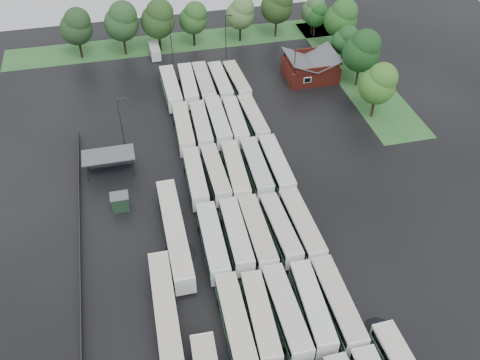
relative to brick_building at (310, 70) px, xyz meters
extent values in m
plane|color=black|center=(-24.00, -42.77, -1.87)|extent=(160.00, 160.00, 0.00)
cube|color=maroon|center=(0.00, 0.03, -0.17)|extent=(10.00, 8.00, 3.40)
cube|color=#4C4F51|center=(-2.50, 0.03, 2.43)|extent=(5.07, 8.60, 2.19)
cube|color=#4C4F51|center=(2.50, 0.03, 2.43)|extent=(5.07, 8.60, 2.19)
cube|color=maroon|center=(0.00, -3.97, 2.03)|extent=(9.00, 0.20, 1.20)
cube|color=silver|center=(-2.00, -4.02, 0.13)|extent=(1.60, 0.12, 1.20)
cylinder|color=#2D2D30|center=(-44.80, -22.77, -0.17)|extent=(0.16, 0.16, 3.40)
cylinder|color=#2D2D30|center=(-37.60, -22.77, -0.17)|extent=(0.16, 0.16, 3.40)
cylinder|color=#2D2D30|center=(-44.80, -19.57, -0.17)|extent=(0.16, 0.16, 3.40)
cylinder|color=#2D2D30|center=(-37.60, -19.57, -0.17)|extent=(0.16, 0.16, 3.40)
cube|color=#4C4F51|center=(-41.20, -21.17, 1.63)|extent=(8.20, 4.20, 0.15)
cube|color=navy|center=(-41.20, -19.27, -0.27)|extent=(7.60, 0.08, 2.60)
cube|color=#1A341F|center=(-40.20, -30.17, -0.62)|extent=(2.50, 2.00, 2.50)
cube|color=#4C4F51|center=(-40.20, -30.17, 0.69)|extent=(2.70, 2.20, 0.12)
cube|color=#2C6229|center=(-22.00, 22.03, -1.86)|extent=(80.00, 10.00, 0.01)
cube|color=#2C6229|center=(10.00, 0.03, -1.86)|extent=(10.00, 50.00, 0.01)
cube|color=#2D2D30|center=(-46.20, -34.77, -1.27)|extent=(0.10, 50.00, 1.20)
cube|color=white|center=(-28.33, -55.01, 0.08)|extent=(2.95, 12.86, 2.93)
cube|color=black|center=(-28.33, -55.01, 0.67)|extent=(3.00, 12.35, 0.94)
cube|color=#0D4B21|center=(-28.33, -55.01, -0.56)|extent=(2.99, 12.60, 0.65)
cube|color=beige|center=(-28.33, -55.01, 1.60)|extent=(2.83, 12.47, 0.13)
cylinder|color=black|center=(-28.33, -59.10, -1.39)|extent=(2.72, 1.02, 1.02)
cylinder|color=black|center=(-28.33, -50.91, -1.39)|extent=(2.72, 1.02, 1.02)
cube|color=white|center=(-25.28, -55.08, 0.00)|extent=(3.19, 12.36, 2.81)
cube|color=black|center=(-25.28, -55.08, 0.56)|extent=(3.22, 11.88, 0.90)
cube|color=#175330|center=(-25.28, -55.08, -0.62)|extent=(3.22, 12.12, 0.62)
cube|color=beige|center=(-25.28, -55.08, 1.45)|extent=(3.06, 11.99, 0.12)
cylinder|color=black|center=(-25.28, -59.00, -1.41)|extent=(2.60, 0.98, 0.98)
cylinder|color=black|center=(-25.28, -51.16, -1.41)|extent=(2.60, 0.98, 0.98)
cube|color=white|center=(-22.10, -55.03, 0.07)|extent=(2.71, 12.74, 2.92)
cube|color=black|center=(-22.10, -55.03, 0.65)|extent=(2.77, 12.23, 0.93)
cube|color=#0F572B|center=(-22.10, -55.03, -0.57)|extent=(2.76, 12.48, 0.64)
cube|color=beige|center=(-22.10, -55.03, 1.58)|extent=(2.60, 12.36, 0.13)
cylinder|color=black|center=(-22.10, -59.11, -1.39)|extent=(2.70, 1.02, 1.02)
cylinder|color=black|center=(-22.10, -50.96, -1.39)|extent=(2.70, 1.02, 1.02)
cube|color=white|center=(-18.78, -54.95, 0.02)|extent=(3.22, 12.49, 2.84)
cube|color=black|center=(-18.78, -54.95, 0.58)|extent=(3.26, 12.00, 0.91)
cube|color=#154D2B|center=(-18.78, -54.95, -0.61)|extent=(3.26, 12.25, 0.62)
cube|color=silver|center=(-18.78, -54.95, 1.49)|extent=(3.10, 12.12, 0.12)
cylinder|color=black|center=(-18.78, -58.91, -1.40)|extent=(2.63, 0.99, 0.99)
cylinder|color=black|center=(-18.78, -50.99, -1.40)|extent=(2.63, 0.99, 0.99)
cube|color=white|center=(-15.64, -55.24, 0.09)|extent=(2.74, 12.85, 2.94)
cube|color=black|center=(-15.64, -55.24, 0.67)|extent=(2.80, 12.34, 0.94)
cube|color=#124C2A|center=(-15.64, -55.24, -0.56)|extent=(2.79, 12.59, 0.65)
cube|color=#BAB09F|center=(-15.64, -55.24, 1.61)|extent=(2.63, 12.46, 0.13)
cylinder|color=black|center=(-15.64, -59.35, -1.38)|extent=(2.73, 1.03, 1.03)
cylinder|color=black|center=(-15.64, -51.13, -1.38)|extent=(2.73, 1.03, 1.03)
cube|color=white|center=(-28.43, -41.77, 0.08)|extent=(2.97, 12.87, 2.94)
cube|color=black|center=(-28.43, -41.77, 0.67)|extent=(3.02, 12.36, 0.94)
cube|color=#074924|center=(-28.43, -41.77, -0.56)|extent=(3.02, 12.61, 0.65)
cube|color=silver|center=(-28.43, -41.77, 1.60)|extent=(2.85, 12.48, 0.13)
cylinder|color=black|center=(-28.43, -45.87, -1.39)|extent=(2.72, 1.02, 1.02)
cylinder|color=black|center=(-28.43, -37.67, -1.39)|extent=(2.72, 1.02, 1.02)
cube|color=white|center=(-25.06, -41.32, 0.03)|extent=(2.92, 12.51, 2.85)
cube|color=black|center=(-25.06, -41.32, 0.60)|extent=(2.97, 12.02, 0.91)
cube|color=#134A2A|center=(-25.06, -41.32, -0.60)|extent=(2.96, 12.27, 0.63)
cube|color=beige|center=(-25.06, -41.32, 1.51)|extent=(2.81, 12.14, 0.12)
cylinder|color=black|center=(-25.06, -45.30, -1.40)|extent=(2.65, 1.00, 1.00)
cylinder|color=black|center=(-25.06, -37.33, -1.40)|extent=(2.65, 1.00, 1.00)
cube|color=white|center=(-22.17, -41.69, 0.08)|extent=(2.81, 12.85, 2.94)
cube|color=black|center=(-22.17, -41.69, 0.67)|extent=(2.87, 12.34, 0.94)
cube|color=#114C29|center=(-22.17, -41.69, -0.56)|extent=(2.86, 12.60, 0.65)
cube|color=#B9AD94|center=(-22.17, -41.69, 1.61)|extent=(2.70, 12.47, 0.13)
cylinder|color=black|center=(-22.17, -45.79, -1.38)|extent=(2.73, 1.03, 1.03)
cylinder|color=black|center=(-22.17, -37.58, -1.38)|extent=(2.73, 1.03, 1.03)
cube|color=white|center=(-18.80, -41.61, -0.01)|extent=(2.91, 12.26, 2.79)
cube|color=black|center=(-18.80, -41.61, 0.55)|extent=(2.96, 11.78, 0.89)
cube|color=#0F5228|center=(-18.80, -41.61, -0.63)|extent=(2.95, 12.02, 0.61)
cube|color=#BCB5A6|center=(-18.80, -41.61, 1.44)|extent=(2.80, 11.90, 0.12)
cylinder|color=black|center=(-18.80, -45.51, -1.41)|extent=(2.59, 0.98, 0.98)
cylinder|color=black|center=(-18.80, -37.71, -1.41)|extent=(2.59, 0.98, 0.98)
cube|color=white|center=(-15.71, -41.71, 0.09)|extent=(2.93, 12.93, 2.95)
cube|color=black|center=(-15.71, -41.71, 0.68)|extent=(2.98, 12.42, 0.94)
cube|color=#125028|center=(-15.71, -41.71, -0.56)|extent=(2.98, 12.67, 0.65)
cube|color=#BDB3A0|center=(-15.71, -41.71, 1.62)|extent=(2.82, 12.54, 0.13)
cylinder|color=black|center=(-15.71, -45.83, -1.38)|extent=(2.74, 1.03, 1.03)
cylinder|color=black|center=(-15.71, -37.58, -1.38)|extent=(2.74, 1.03, 1.03)
cube|color=white|center=(-28.43, -27.96, -0.01)|extent=(2.92, 12.27, 2.79)
cube|color=black|center=(-28.43, -27.96, 0.55)|extent=(2.97, 11.78, 0.89)
cube|color=#104C26|center=(-28.43, -27.96, -0.63)|extent=(2.96, 12.03, 0.61)
cube|color=beige|center=(-28.43, -27.96, 1.44)|extent=(2.81, 11.90, 0.12)
cylinder|color=black|center=(-28.43, -31.86, -1.41)|extent=(2.59, 0.98, 0.98)
cylinder|color=black|center=(-28.43, -24.06, -1.41)|extent=(2.59, 0.98, 0.98)
cube|color=white|center=(-25.22, -27.77, -0.02)|extent=(2.65, 12.19, 2.79)
cube|color=black|center=(-25.22, -27.77, 0.54)|extent=(2.70, 11.71, 0.89)
cube|color=#07491E|center=(-25.22, -27.77, -0.63)|extent=(2.70, 11.95, 0.61)
cube|color=#B7B19C|center=(-25.22, -27.77, 1.43)|extent=(2.54, 11.83, 0.12)
cylinder|color=black|center=(-25.22, -31.67, -1.41)|extent=(2.59, 0.97, 0.97)
cylinder|color=black|center=(-25.22, -23.88, -1.41)|extent=(2.59, 0.97, 0.97)
cube|color=white|center=(-22.09, -28.06, 0.07)|extent=(3.30, 12.86, 2.92)
cube|color=black|center=(-22.09, -28.06, 0.66)|extent=(3.33, 12.35, 0.93)
cube|color=#0B5A29|center=(-22.09, -28.06, -0.57)|extent=(3.34, 12.61, 0.64)
cube|color=beige|center=(-22.09, -28.06, 1.58)|extent=(3.17, 12.47, 0.13)
cylinder|color=black|center=(-22.09, -32.13, -1.39)|extent=(2.71, 1.02, 1.02)
cylinder|color=black|center=(-22.09, -23.98, -1.39)|extent=(2.71, 1.02, 1.02)
cube|color=white|center=(-18.66, -27.87, 0.06)|extent=(2.91, 12.73, 2.90)
cube|color=black|center=(-18.66, -27.87, 0.64)|extent=(2.97, 12.22, 0.93)
cube|color=#104B29|center=(-18.66, -27.87, -0.58)|extent=(2.96, 12.47, 0.64)
cube|color=#B0B0B0|center=(-18.66, -27.87, 1.57)|extent=(2.80, 12.34, 0.13)
cylinder|color=black|center=(-18.66, -31.93, -1.39)|extent=(2.69, 1.01, 1.01)
cylinder|color=black|center=(-18.66, -23.82, -1.39)|extent=(2.69, 1.01, 1.01)
cube|color=white|center=(-15.42, -28.06, 0.09)|extent=(2.80, 12.91, 2.95)
cube|color=black|center=(-15.42, -28.06, 0.68)|extent=(2.86, 12.40, 0.95)
cube|color=#04531E|center=(-15.42, -28.06, -0.56)|extent=(2.85, 12.65, 0.65)
cube|color=beige|center=(-15.42, -28.06, 1.62)|extent=(2.68, 12.52, 0.13)
cylinder|color=black|center=(-15.42, -32.18, -1.38)|extent=(2.74, 1.03, 1.03)
cylinder|color=black|center=(-15.42, -23.93, -1.38)|extent=(2.74, 1.03, 1.03)
cube|color=white|center=(-28.22, -14.45, 0.05)|extent=(3.06, 12.65, 2.88)
cube|color=black|center=(-28.22, -14.45, 0.62)|extent=(3.10, 12.15, 0.92)
cube|color=#034920|center=(-28.22, -14.45, -0.59)|extent=(3.10, 12.40, 0.63)
cube|color=beige|center=(-28.22, -14.45, 1.54)|extent=(2.94, 12.27, 0.13)
cylinder|color=black|center=(-28.22, -18.47, -1.39)|extent=(2.67, 1.01, 1.01)
cylinder|color=black|center=(-28.22, -10.43, -1.39)|extent=(2.67, 1.01, 1.01)
cube|color=white|center=(-25.10, -14.47, 0.01)|extent=(3.03, 12.43, 2.83)
cube|color=black|center=(-25.10, -14.47, 0.58)|extent=(3.08, 11.94, 0.91)
cube|color=#144B28|center=(-25.10, -14.47, -0.61)|extent=(3.08, 12.19, 0.62)
cube|color=#BCB7AC|center=(-25.10, -14.47, 1.48)|extent=(2.92, 12.06, 0.12)
cylinder|color=black|center=(-25.10, -18.42, -1.40)|extent=(2.62, 0.99, 0.99)
cylinder|color=black|center=(-25.10, -10.52, -1.40)|extent=(2.62, 0.99, 0.99)
cube|color=white|center=(-22.00, -14.04, 0.09)|extent=(2.92, 12.92, 2.95)
cube|color=black|center=(-22.00, -14.04, 0.68)|extent=(2.98, 12.40, 0.94)
cube|color=#055125|center=(-22.00, -14.04, -0.56)|extent=(2.97, 12.66, 0.65)
cube|color=silver|center=(-22.00, -14.04, 1.62)|extent=(2.81, 12.53, 0.13)
cylinder|color=black|center=(-22.00, -18.16, -1.38)|extent=(2.73, 1.03, 1.03)
cylinder|color=black|center=(-22.00, -9.92, -1.38)|extent=(2.73, 1.03, 1.03)
cube|color=white|center=(-18.98, -14.54, 0.02)|extent=(3.05, 12.52, 2.85)
cube|color=black|center=(-18.98, -14.54, 0.59)|extent=(3.09, 12.02, 0.91)
cube|color=#0B4A24|center=(-18.98, -14.54, -0.60)|extent=(3.09, 12.27, 0.63)
cube|color=beige|center=(-18.98, -14.54, 1.50)|extent=(2.93, 12.14, 0.12)
cylinder|color=black|center=(-18.98, -18.52, -1.40)|extent=(2.64, 0.99, 0.99)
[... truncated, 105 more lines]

